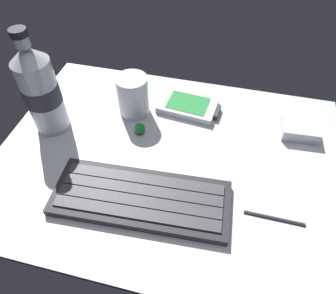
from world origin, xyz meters
The scene contains 8 objects.
ground_plane centered at (0.00, -0.23, -0.99)cm, with size 64.00×48.00×2.80cm.
keyboard centered at (-2.18, -9.98, 0.81)cm, with size 29.59×12.68×1.70cm.
handheld_device centered at (1.03, 14.39, 0.73)cm, with size 13.32×8.80×1.50cm.
juice_cup centered at (-9.95, 10.78, 3.91)cm, with size 6.40×6.40×8.50cm.
water_bottle centered at (-24.63, 2.85, 9.01)cm, with size 6.73×6.73×20.80cm.
charger_block centered at (23.71, 12.24, 1.20)cm, with size 7.00×5.60×2.40cm, color silver.
trackball_mouse centered at (-7.00, 5.00, 1.10)cm, with size 2.20×2.20×2.20cm, color #198C33.
stylus_pen centered at (19.38, -8.24, 0.35)cm, with size 0.70×0.70×9.50cm, color #26262B.
Camera 1 is at (8.55, -35.28, 44.43)cm, focal length 32.99 mm.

